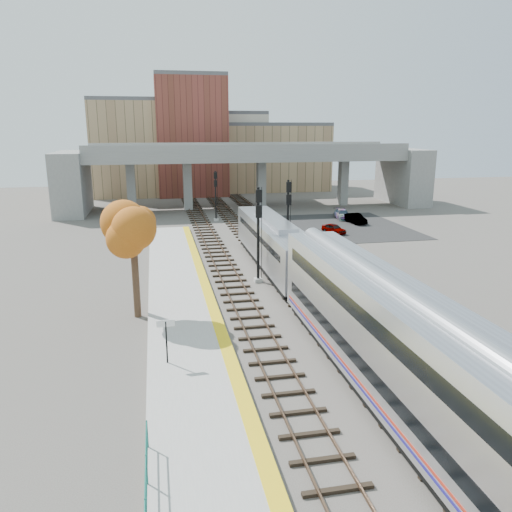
{
  "coord_description": "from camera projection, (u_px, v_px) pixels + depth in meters",
  "views": [
    {
      "loc": [
        -8.67,
        -28.49,
        11.78
      ],
      "look_at": [
        -1.57,
        6.63,
        2.5
      ],
      "focal_mm": 35.0,
      "sensor_mm": 36.0,
      "label": 1
    }
  ],
  "objects": [
    {
      "name": "overpass",
      "position": [
        248.0,
        169.0,
        73.84
      ],
      "size": [
        54.0,
        12.0,
        9.5
      ],
      "color": "slate",
      "rests_on": "ground"
    },
    {
      "name": "parking_lot",
      "position": [
        346.0,
        226.0,
        60.9
      ],
      "size": [
        14.0,
        18.0,
        0.04
      ],
      "primitive_type": "cube",
      "color": "black",
      "rests_on": "ground"
    },
    {
      "name": "station_sign",
      "position": [
        166.0,
        332.0,
        24.55
      ],
      "size": [
        0.9,
        0.1,
        2.27
      ],
      "rotation": [
        0.0,
        0.0,
        0.06
      ],
      "color": "black",
      "rests_on": "platform"
    },
    {
      "name": "tree",
      "position": [
        133.0,
        231.0,
        30.6
      ],
      "size": [
        3.6,
        3.6,
        7.57
      ],
      "color": "#382619",
      "rests_on": "ground"
    },
    {
      "name": "signal_mast_far",
      "position": [
        216.0,
        197.0,
        63.86
      ],
      "size": [
        0.6,
        0.64,
        6.41
      ],
      "color": "#9E9E99",
      "rests_on": "ground"
    },
    {
      "name": "platform",
      "position": [
        186.0,
        325.0,
        30.21
      ],
      "size": [
        4.5,
        60.0,
        0.35
      ],
      "primitive_type": "cube",
      "color": "#9E9E99",
      "rests_on": "ground"
    },
    {
      "name": "yellow_strip",
      "position": [
        217.0,
        319.0,
        30.53
      ],
      "size": [
        0.7,
        60.0,
        0.01
      ],
      "primitive_type": "cube",
      "color": "yellow",
      "rests_on": "platform"
    },
    {
      "name": "locomotive",
      "position": [
        274.0,
        243.0,
        42.29
      ],
      "size": [
        3.02,
        19.05,
        4.1
      ],
      "color": "#A8AAB2",
      "rests_on": "ground"
    },
    {
      "name": "signal_mast_mid",
      "position": [
        288.0,
        220.0,
        45.17
      ],
      "size": [
        0.6,
        0.64,
        7.24
      ],
      "color": "#9E9E99",
      "rests_on": "ground"
    },
    {
      "name": "ground",
      "position": [
        301.0,
        318.0,
        31.65
      ],
      "size": [
        160.0,
        160.0,
        0.0
      ],
      "primitive_type": "plane",
      "color": "#47423D",
      "rests_on": "ground"
    },
    {
      "name": "signal_mast_near",
      "position": [
        258.0,
        235.0,
        38.12
      ],
      "size": [
        0.6,
        0.64,
        7.43
      ],
      "color": "#9E9E99",
      "rests_on": "ground"
    },
    {
      "name": "car_b",
      "position": [
        356.0,
        218.0,
        62.54
      ],
      "size": [
        1.79,
        3.94,
        1.25
      ],
      "primitive_type": "imported",
      "rotation": [
        0.0,
        0.0,
        0.13
      ],
      "color": "#99999E",
      "rests_on": "parking_lot"
    },
    {
      "name": "car_a",
      "position": [
        334.0,
        229.0,
        56.73
      ],
      "size": [
        2.39,
        3.45,
        1.09
      ],
      "primitive_type": "imported",
      "rotation": [
        0.0,
        0.0,
        0.38
      ],
      "color": "#99999E",
      "rests_on": "parking_lot"
    },
    {
      "name": "car_c",
      "position": [
        342.0,
        214.0,
        65.77
      ],
      "size": [
        2.24,
        4.36,
        1.21
      ],
      "primitive_type": "imported",
      "rotation": [
        0.0,
        0.0,
        -0.13
      ],
      "color": "#99999E",
      "rests_on": "parking_lot"
    },
    {
      "name": "tracks",
      "position": [
        271.0,
        265.0,
        43.67
      ],
      "size": [
        10.7,
        95.0,
        0.25
      ],
      "color": "black",
      "rests_on": "ground"
    },
    {
      "name": "buildings_far",
      "position": [
        207.0,
        149.0,
        93.08
      ],
      "size": [
        43.0,
        21.0,
        20.6
      ],
      "color": "tan",
      "rests_on": "ground"
    },
    {
      "name": "coach",
      "position": [
        401.0,
        350.0,
        20.71
      ],
      "size": [
        3.03,
        25.0,
        5.0
      ],
      "color": "#A8AAB2",
      "rests_on": "ground"
    }
  ]
}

